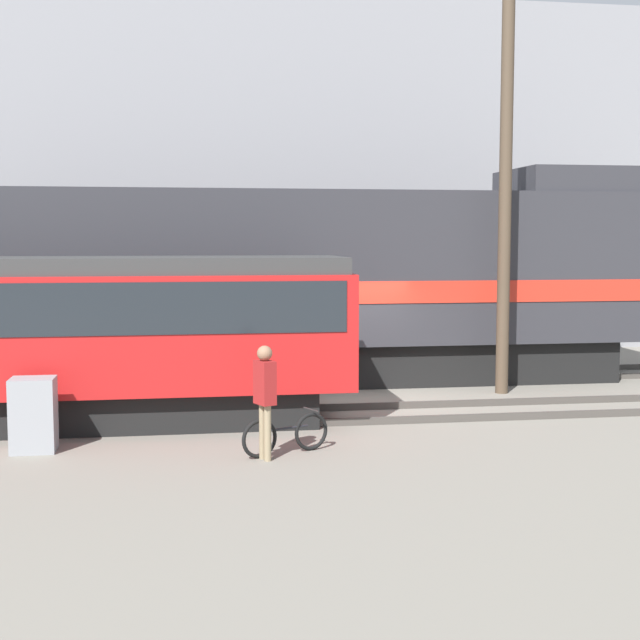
{
  "coord_description": "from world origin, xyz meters",
  "views": [
    {
      "loc": [
        -3.83,
        -18.05,
        3.43
      ],
      "look_at": [
        -1.04,
        -0.49,
        1.8
      ],
      "focal_mm": 50.0,
      "sensor_mm": 36.0,
      "label": 1
    }
  ],
  "objects": [
    {
      "name": "building_backdrop",
      "position": [
        0.0,
        11.05,
        5.26
      ],
      "size": [
        44.28,
        6.0,
        10.53
      ],
      "color": "gray",
      "rests_on": "ground"
    },
    {
      "name": "freight_locomotive",
      "position": [
        -1.8,
        2.82,
        2.38
      ],
      "size": [
        18.36,
        3.04,
        5.11
      ],
      "color": "black",
      "rests_on": "ground"
    },
    {
      "name": "track_near",
      "position": [
        0.0,
        -1.49,
        0.07
      ],
      "size": [
        60.0,
        1.5,
        0.14
      ],
      "color": "#47423D",
      "rests_on": "ground"
    },
    {
      "name": "ground_plane",
      "position": [
        0.0,
        0.0,
        0.0
      ],
      "size": [
        120.0,
        120.0,
        0.0
      ],
      "primitive_type": "plane",
      "color": "slate"
    },
    {
      "name": "bicycle",
      "position": [
        -2.18,
        -4.19,
        0.32
      ],
      "size": [
        1.47,
        0.75,
        0.68
      ],
      "color": "black",
      "rests_on": "ground"
    },
    {
      "name": "person",
      "position": [
        -2.54,
        -4.5,
        1.1
      ],
      "size": [
        0.35,
        0.42,
        1.79
      ],
      "color": "#8C7A5B",
      "rests_on": "ground"
    },
    {
      "name": "streetcar",
      "position": [
        -6.23,
        -1.49,
        1.77
      ],
      "size": [
        11.04,
        2.54,
        3.09
      ],
      "color": "black",
      "rests_on": "ground"
    },
    {
      "name": "track_far",
      "position": [
        0.0,
        2.82,
        0.07
      ],
      "size": [
        60.0,
        1.5,
        0.14
      ],
      "color": "#47423D",
      "rests_on": "ground"
    },
    {
      "name": "signal_box",
      "position": [
        -6.18,
        -3.37,
        0.6
      ],
      "size": [
        0.7,
        0.6,
        1.2
      ],
      "color": "gray",
      "rests_on": "ground"
    },
    {
      "name": "utility_pole_left",
      "position": [
        3.24,
        0.66,
        4.5
      ],
      "size": [
        0.28,
        0.28,
        8.99
      ],
      "color": "#4C3D2D",
      "rests_on": "ground"
    }
  ]
}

